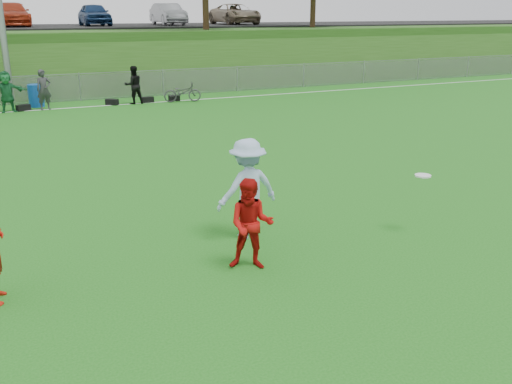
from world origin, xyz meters
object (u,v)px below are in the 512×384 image
player_red_center (251,224)px  player_blue (248,189)px  frisbee (423,176)px  bicycle (182,92)px  recycling_bin (36,96)px

player_red_center → player_blue: (0.51, 1.28, 0.17)m
frisbee → bicycle: 17.58m
player_blue → recycling_bin: player_blue is taller
player_red_center → bicycle: bearing=104.1°
player_red_center → bicycle: player_red_center is taller
recycling_bin → bicycle: size_ratio=0.57×
frisbee → bicycle: (1.00, 17.54, -0.67)m
player_blue → recycling_bin: bearing=-88.6°
player_red_center → frisbee: (3.56, 0.11, 0.36)m
player_red_center → recycling_bin: size_ratio=1.55×
player_red_center → player_blue: size_ratio=0.81×
frisbee → bicycle: size_ratio=0.18×
frisbee → recycling_bin: (-5.26, 18.93, -0.63)m
player_red_center → recycling_bin: player_red_center is taller
frisbee → player_red_center: bearing=-178.2°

